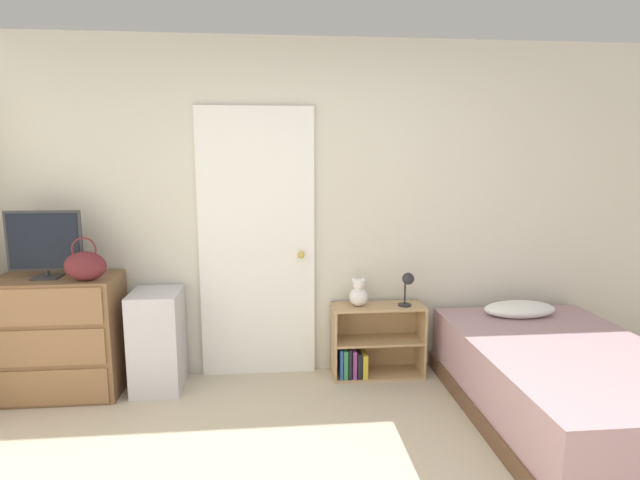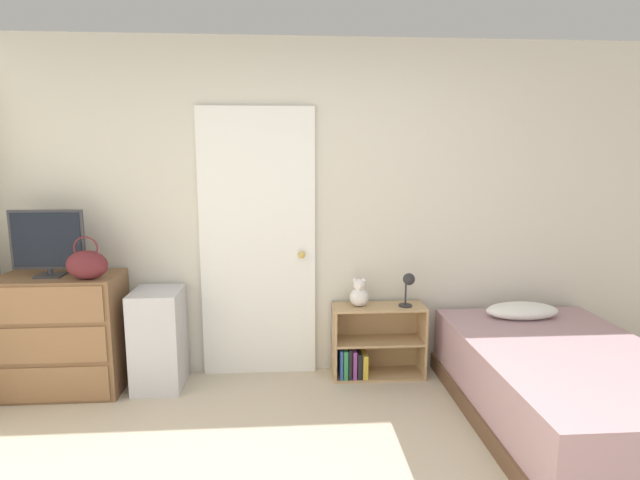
{
  "view_description": "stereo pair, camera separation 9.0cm",
  "coord_description": "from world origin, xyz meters",
  "px_view_note": "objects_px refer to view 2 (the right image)",
  "views": [
    {
      "loc": [
        -0.27,
        -1.75,
        1.68
      ],
      "look_at": [
        0.05,
        1.77,
        1.09
      ],
      "focal_mm": 28.0,
      "sensor_mm": 36.0,
      "label": 1
    },
    {
      "loc": [
        -0.18,
        -1.76,
        1.68
      ],
      "look_at": [
        0.05,
        1.77,
        1.09
      ],
      "focal_mm": 28.0,
      "sensor_mm": 36.0,
      "label": 2
    }
  ],
  "objects_px": {
    "storage_bin": "(159,339)",
    "dresser": "(63,334)",
    "bookshelf": "(371,346)",
    "teddy_bear": "(359,294)",
    "tv": "(47,242)",
    "handbag": "(87,264)",
    "bed": "(568,387)",
    "desk_lamp": "(408,283)"
  },
  "relations": [
    {
      "from": "storage_bin",
      "to": "bed",
      "type": "height_order",
      "value": "storage_bin"
    },
    {
      "from": "tv",
      "to": "bed",
      "type": "xyz_separation_m",
      "value": [
        3.42,
        -0.69,
        -0.85
      ]
    },
    {
      "from": "tv",
      "to": "handbag",
      "type": "relative_size",
      "value": 1.66
    },
    {
      "from": "teddy_bear",
      "to": "desk_lamp",
      "type": "bearing_deg",
      "value": -5.83
    },
    {
      "from": "bed",
      "to": "tv",
      "type": "bearing_deg",
      "value": 168.65
    },
    {
      "from": "storage_bin",
      "to": "desk_lamp",
      "type": "bearing_deg",
      "value": 1.03
    },
    {
      "from": "storage_bin",
      "to": "teddy_bear",
      "type": "distance_m",
      "value": 1.52
    },
    {
      "from": "bookshelf",
      "to": "teddy_bear",
      "type": "height_order",
      "value": "teddy_bear"
    },
    {
      "from": "desk_lamp",
      "to": "bed",
      "type": "height_order",
      "value": "desk_lamp"
    },
    {
      "from": "storage_bin",
      "to": "bookshelf",
      "type": "relative_size",
      "value": 1.04
    },
    {
      "from": "desk_lamp",
      "to": "bed",
      "type": "relative_size",
      "value": 0.14
    },
    {
      "from": "bookshelf",
      "to": "bed",
      "type": "bearing_deg",
      "value": -35.59
    },
    {
      "from": "handbag",
      "to": "bookshelf",
      "type": "height_order",
      "value": "handbag"
    },
    {
      "from": "bookshelf",
      "to": "teddy_bear",
      "type": "bearing_deg",
      "value": -174.76
    },
    {
      "from": "dresser",
      "to": "bookshelf",
      "type": "xyz_separation_m",
      "value": [
        2.25,
        0.1,
        -0.19
      ]
    },
    {
      "from": "handbag",
      "to": "tv",
      "type": "bearing_deg",
      "value": 159.58
    },
    {
      "from": "dresser",
      "to": "teddy_bear",
      "type": "distance_m",
      "value": 2.17
    },
    {
      "from": "teddy_bear",
      "to": "desk_lamp",
      "type": "distance_m",
      "value": 0.38
    },
    {
      "from": "handbag",
      "to": "bed",
      "type": "distance_m",
      "value": 3.25
    },
    {
      "from": "dresser",
      "to": "storage_bin",
      "type": "distance_m",
      "value": 0.67
    },
    {
      "from": "bookshelf",
      "to": "bed",
      "type": "relative_size",
      "value": 0.38
    },
    {
      "from": "desk_lamp",
      "to": "dresser",
      "type": "bearing_deg",
      "value": -178.7
    },
    {
      "from": "bookshelf",
      "to": "handbag",
      "type": "bearing_deg",
      "value": -173.47
    },
    {
      "from": "desk_lamp",
      "to": "tv",
      "type": "bearing_deg",
      "value": -178.41
    },
    {
      "from": "dresser",
      "to": "tv",
      "type": "relative_size",
      "value": 1.72
    },
    {
      "from": "tv",
      "to": "teddy_bear",
      "type": "height_order",
      "value": "tv"
    },
    {
      "from": "teddy_bear",
      "to": "bed",
      "type": "bearing_deg",
      "value": -33.11
    },
    {
      "from": "tv",
      "to": "bookshelf",
      "type": "distance_m",
      "value": 2.46
    },
    {
      "from": "storage_bin",
      "to": "teddy_bear",
      "type": "xyz_separation_m",
      "value": [
        1.49,
        0.07,
        0.29
      ]
    },
    {
      "from": "bookshelf",
      "to": "desk_lamp",
      "type": "distance_m",
      "value": 0.58
    },
    {
      "from": "handbag",
      "to": "bed",
      "type": "bearing_deg",
      "value": -10.44
    },
    {
      "from": "tv",
      "to": "bookshelf",
      "type": "height_order",
      "value": "tv"
    },
    {
      "from": "dresser",
      "to": "teddy_bear",
      "type": "relative_size",
      "value": 3.91
    },
    {
      "from": "storage_bin",
      "to": "dresser",
      "type": "bearing_deg",
      "value": -177.95
    },
    {
      "from": "bookshelf",
      "to": "desk_lamp",
      "type": "xyz_separation_m",
      "value": [
        0.27,
        -0.05,
        0.51
      ]
    },
    {
      "from": "teddy_bear",
      "to": "bed",
      "type": "height_order",
      "value": "teddy_bear"
    },
    {
      "from": "tv",
      "to": "bed",
      "type": "bearing_deg",
      "value": -11.35
    },
    {
      "from": "bookshelf",
      "to": "tv",
      "type": "bearing_deg",
      "value": -177.07
    },
    {
      "from": "teddy_bear",
      "to": "tv",
      "type": "bearing_deg",
      "value": -177.17
    },
    {
      "from": "dresser",
      "to": "storage_bin",
      "type": "relative_size",
      "value": 1.17
    },
    {
      "from": "teddy_bear",
      "to": "bed",
      "type": "distance_m",
      "value": 1.51
    },
    {
      "from": "bed",
      "to": "handbag",
      "type": "bearing_deg",
      "value": 169.56
    }
  ]
}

